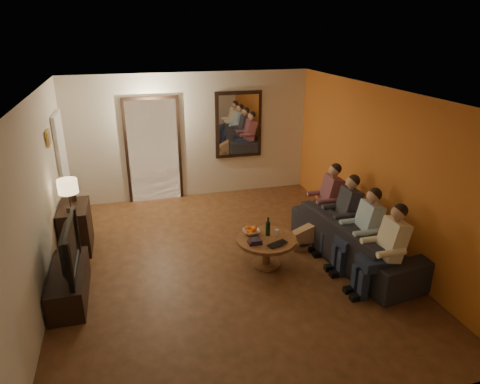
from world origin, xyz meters
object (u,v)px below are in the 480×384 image
object	(u,v)px
dresser	(76,227)
person_c	(344,217)
person_a	(387,253)
table_lamp	(69,195)
person_d	(327,203)
sofa	(357,238)
wine_bottle	(268,226)
tv	(63,248)
laptop	(279,245)
bowl	(251,232)
tv_stand	(69,284)
dog	(308,233)
coffee_table	(266,252)
person_b	(363,234)

from	to	relation	value
dresser	person_c	size ratio (longest dim) A/B	0.71
person_c	person_a	bearing A→B (deg)	-90.00
table_lamp	person_d	world-z (taller)	table_lamp
sofa	person_a	size ratio (longest dim) A/B	2.04
person_c	person_d	distance (m)	0.60
sofa	wine_bottle	xyz separation A→B (m)	(-1.38, 0.30, 0.25)
tv	laptop	xyz separation A→B (m)	(2.93, -0.17, -0.29)
tv	bowl	bearing A→B (deg)	-82.99
tv_stand	dog	world-z (taller)	dog
table_lamp	coffee_table	size ratio (longest dim) A/B	0.59
tv	dog	distance (m)	3.71
coffee_table	laptop	bearing A→B (deg)	-70.35
dog	coffee_table	size ratio (longest dim) A/B	0.62
sofa	person_b	xyz separation A→B (m)	(-0.10, -0.30, 0.24)
dresser	wine_bottle	distance (m)	3.14
table_lamp	tv	distance (m)	1.24
tv_stand	person_a	world-z (taller)	person_a
person_d	wine_bottle	distance (m)	1.41
tv	person_b	size ratio (longest dim) A/B	0.96
coffee_table	tv	bearing A→B (deg)	-177.85
wine_bottle	dog	bearing A→B (deg)	14.73
tv	person_a	size ratio (longest dim) A/B	0.96
tv_stand	bowl	distance (m)	2.69
tv	wine_bottle	distance (m)	2.89
person_d	bowl	size ratio (longest dim) A/B	4.63
dresser	person_a	world-z (taller)	person_a
tv_stand	person_b	distance (m)	4.20
person_a	person_d	distance (m)	1.80
dog	person_c	bearing A→B (deg)	-15.76
bowl	coffee_table	bearing A→B (deg)	-50.71
sofa	dog	distance (m)	0.79
coffee_table	wine_bottle	size ratio (longest dim) A/B	2.93
wine_bottle	laptop	bearing A→B (deg)	-82.50
tv	laptop	distance (m)	2.95
coffee_table	bowl	size ratio (longest dim) A/B	3.51
dog	coffee_table	bearing A→B (deg)	-153.56
person_b	coffee_table	distance (m)	1.47
sofa	person_d	distance (m)	0.94
sofa	person_d	bearing A→B (deg)	-1.81
person_b	dog	world-z (taller)	person_b
person_d	coffee_table	distance (m)	1.55
person_c	coffee_table	size ratio (longest dim) A/B	1.32
person_a	person_d	world-z (taller)	same
person_c	dog	size ratio (longest dim) A/B	2.14
coffee_table	person_c	bearing A→B (deg)	4.32
tv_stand	wine_bottle	size ratio (longest dim) A/B	4.10
tv_stand	person_b	xyz separation A→B (m)	(4.16, -0.39, 0.39)
person_c	bowl	size ratio (longest dim) A/B	4.63
table_lamp	dog	distance (m)	3.82
person_c	coffee_table	bearing A→B (deg)	-175.68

